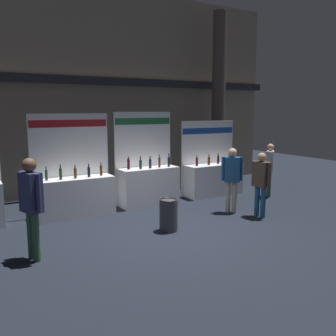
# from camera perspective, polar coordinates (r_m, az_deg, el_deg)

# --- Properties ---
(ground_plane) EXTENTS (26.48, 26.48, 0.00)m
(ground_plane) POSITION_cam_1_polar(r_m,az_deg,el_deg) (8.09, 0.52, -9.91)
(ground_plane) COLOR black
(hall_colonnade) EXTENTS (13.24, 1.38, 6.37)m
(hall_colonnade) POSITION_cam_1_polar(r_m,az_deg,el_deg) (11.86, -11.13, 11.49)
(hall_colonnade) COLOR gray
(hall_colonnade) RESTS_ON ground_plane
(exhibitor_booth_1) EXTENTS (1.98, 0.66, 2.54)m
(exhibitor_booth_1) POSITION_cam_1_polar(r_m,az_deg,el_deg) (9.41, -14.30, -3.61)
(exhibitor_booth_1) COLOR white
(exhibitor_booth_1) RESTS_ON ground_plane
(exhibitor_booth_2) EXTENTS (1.73, 0.66, 2.57)m
(exhibitor_booth_2) POSITION_cam_1_polar(r_m,az_deg,el_deg) (10.21, -3.10, -2.19)
(exhibitor_booth_2) COLOR white
(exhibitor_booth_2) RESTS_ON ground_plane
(exhibitor_booth_3) EXTENTS (1.95, 0.66, 2.29)m
(exhibitor_booth_3) POSITION_cam_1_polar(r_m,az_deg,el_deg) (11.47, 6.99, -1.30)
(exhibitor_booth_3) COLOR white
(exhibitor_booth_3) RESTS_ON ground_plane
(trash_bin) EXTENTS (0.40, 0.40, 0.71)m
(trash_bin) POSITION_cam_1_polar(r_m,az_deg,el_deg) (8.05, 0.08, -7.34)
(trash_bin) COLOR #38383D
(trash_bin) RESTS_ON ground_plane
(visitor_1) EXTENTS (0.30, 0.54, 1.60)m
(visitor_1) POSITION_cam_1_polar(r_m,az_deg,el_deg) (9.23, 14.26, -1.70)
(visitor_1) COLOR navy
(visitor_1) RESTS_ON ground_plane
(visitor_3) EXTENTS (0.46, 0.43, 1.67)m
(visitor_3) POSITION_cam_1_polar(r_m,az_deg,el_deg) (9.50, 9.91, -0.95)
(visitor_3) COLOR #ADA393
(visitor_3) RESTS_ON ground_plane
(visitor_4) EXTENTS (0.44, 0.42, 1.63)m
(visitor_4) POSITION_cam_1_polar(r_m,az_deg,el_deg) (11.48, 15.55, 0.35)
(visitor_4) COLOR #33563D
(visitor_4) RESTS_ON ground_plane
(visitor_5) EXTENTS (0.36, 0.56, 1.82)m
(visitor_5) POSITION_cam_1_polar(r_m,az_deg,el_deg) (6.75, -20.53, -4.55)
(visitor_5) COLOR #33563D
(visitor_5) RESTS_ON ground_plane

